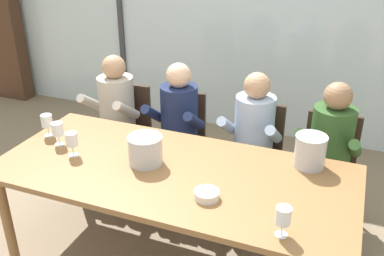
% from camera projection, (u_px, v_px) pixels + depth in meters
% --- Properties ---
extents(ground, '(14.00, 14.00, 0.00)m').
position_uv_depth(ground, '(218.00, 189.00, 4.05)').
color(ground, '#847056').
extents(window_glass_panel, '(7.59, 0.03, 2.60)m').
position_uv_depth(window_glass_panel, '(261.00, 20.00, 4.62)').
color(window_glass_panel, silver).
rests_on(window_glass_panel, ground).
extents(window_mullion_left, '(0.06, 0.06, 2.60)m').
position_uv_depth(window_mullion_left, '(120.00, 9.00, 5.17)').
color(window_mullion_left, '#38383D').
rests_on(window_mullion_left, ground).
extents(hillside_vineyard, '(13.59, 2.40, 1.69)m').
position_uv_depth(hillside_vineyard, '(308.00, 5.00, 7.99)').
color(hillside_vineyard, '#386633').
rests_on(hillside_vineyard, ground).
extents(dining_table, '(2.39, 1.06, 0.78)m').
position_uv_depth(dining_table, '(173.00, 178.00, 2.90)').
color(dining_table, olive).
rests_on(dining_table, ground).
extents(chair_near_curtain, '(0.45, 0.45, 0.90)m').
position_uv_depth(chair_near_curtain, '(126.00, 125.00, 4.08)').
color(chair_near_curtain, '#332319').
rests_on(chair_near_curtain, ground).
extents(chair_left_of_center, '(0.48, 0.48, 0.90)m').
position_uv_depth(chair_left_of_center, '(180.00, 134.00, 3.90)').
color(chair_left_of_center, '#332319').
rests_on(chair_left_of_center, ground).
extents(chair_center, '(0.47, 0.47, 0.90)m').
position_uv_depth(chair_center, '(255.00, 147.00, 3.68)').
color(chair_center, '#332319').
rests_on(chair_center, ground).
extents(chair_right_of_center, '(0.45, 0.45, 0.90)m').
position_uv_depth(chair_right_of_center, '(329.00, 161.00, 3.47)').
color(chair_right_of_center, '#332319').
rests_on(chair_right_of_center, ground).
extents(person_beige_jumper, '(0.48, 0.63, 1.22)m').
position_uv_depth(person_beige_jumper, '(112.00, 113.00, 3.89)').
color(person_beige_jumper, '#B7AD9E').
rests_on(person_beige_jumper, ground).
extents(person_navy_polo, '(0.47, 0.61, 1.22)m').
position_uv_depth(person_navy_polo, '(175.00, 124.00, 3.69)').
color(person_navy_polo, '#192347').
rests_on(person_navy_polo, ground).
extents(person_pale_blue_shirt, '(0.47, 0.62, 1.22)m').
position_uv_depth(person_pale_blue_shirt, '(251.00, 137.00, 3.47)').
color(person_pale_blue_shirt, '#9EB2D1').
rests_on(person_pale_blue_shirt, ground).
extents(person_olive_shirt, '(0.49, 0.63, 1.22)m').
position_uv_depth(person_olive_shirt, '(328.00, 150.00, 3.27)').
color(person_olive_shirt, '#2D5123').
rests_on(person_olive_shirt, ground).
extents(ice_bucket_primary, '(0.24, 0.24, 0.20)m').
position_uv_depth(ice_bucket_primary, '(145.00, 149.00, 2.91)').
color(ice_bucket_primary, '#B7B7BC').
rests_on(ice_bucket_primary, dining_table).
extents(ice_bucket_secondary, '(0.21, 0.21, 0.23)m').
position_uv_depth(ice_bucket_secondary, '(310.00, 151.00, 2.87)').
color(ice_bucket_secondary, '#B7B7BC').
rests_on(ice_bucket_secondary, dining_table).
extents(tasting_bowl, '(0.15, 0.15, 0.05)m').
position_uv_depth(tasting_bowl, '(207.00, 195.00, 2.57)').
color(tasting_bowl, silver).
rests_on(tasting_bowl, dining_table).
extents(wine_glass_by_left_taster, '(0.08, 0.08, 0.17)m').
position_uv_depth(wine_glass_by_left_taster, '(47.00, 122.00, 3.27)').
color(wine_glass_by_left_taster, silver).
rests_on(wine_glass_by_left_taster, dining_table).
extents(wine_glass_near_bucket, '(0.08, 0.08, 0.17)m').
position_uv_depth(wine_glass_near_bucket, '(72.00, 140.00, 3.00)').
color(wine_glass_near_bucket, silver).
rests_on(wine_glass_near_bucket, dining_table).
extents(wine_glass_center_pour, '(0.08, 0.08, 0.17)m').
position_uv_depth(wine_glass_center_pour, '(58.00, 130.00, 3.15)').
color(wine_glass_center_pour, silver).
rests_on(wine_glass_center_pour, dining_table).
extents(wine_glass_by_right_taster, '(0.08, 0.08, 0.17)m').
position_uv_depth(wine_glass_by_right_taster, '(283.00, 216.00, 2.23)').
color(wine_glass_by_right_taster, silver).
rests_on(wine_glass_by_right_taster, dining_table).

